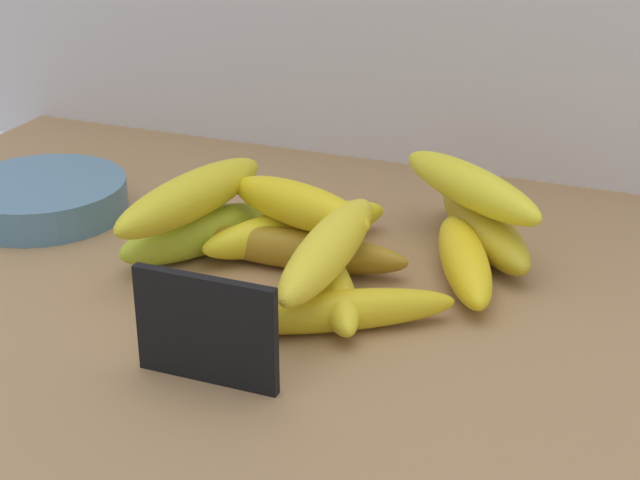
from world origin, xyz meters
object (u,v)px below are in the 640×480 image
banana_1 (332,288)px  banana_6 (464,260)px  banana_4 (298,249)px  banana_5 (198,233)px  banana_3 (297,229)px  banana_8 (299,205)px  banana_7 (328,248)px  chalkboard_sign (206,333)px  banana_9 (471,186)px  banana_10 (191,196)px  banana_2 (484,227)px  fruit_bowl (43,198)px  banana_0 (332,311)px

banana_1 → banana_6: bearing=44.6°
banana_4 → banana_5: banana_5 is taller
banana_3 → banana_8: banana_8 is taller
banana_5 → banana_6: size_ratio=0.94×
banana_7 → chalkboard_sign: bearing=-107.5°
banana_3 → banana_9: (14.77, 5.66, 4.31)cm
banana_3 → banana_4: size_ratio=0.94×
banana_3 → banana_6: 16.03cm
banana_8 → banana_10: banana_10 is taller
banana_2 → banana_9: 4.40cm
banana_4 → banana_8: size_ratio=1.31×
chalkboard_sign → fruit_bowl: size_ratio=0.66×
banana_1 → banana_3: 11.81cm
banana_0 → banana_7: banana_7 is taller
chalkboard_sign → banana_3: 23.27cm
banana_4 → banana_10: 10.56cm
banana_1 → banana_4: size_ratio=0.75×
banana_4 → banana_5: bearing=-175.6°
banana_6 → banana_7: size_ratio=0.85×
banana_0 → banana_3: size_ratio=1.06×
banana_8 → banana_4: bearing=-76.5°
chalkboard_sign → banana_10: 20.33cm
chalkboard_sign → banana_8: bearing=93.6°
banana_6 → banana_9: 7.78cm
banana_0 → banana_5: (-16.42, 8.57, 0.45)cm
fruit_bowl → banana_5: 19.21cm
banana_1 → banana_3: bearing=127.1°
banana_3 → banana_5: bearing=-151.2°
banana_7 → banana_8: 9.01cm
banana_6 → banana_9: size_ratio=0.92×
banana_4 → banana_9: 16.71cm
banana_2 → banana_4: (-14.47, -9.99, -0.37)cm
banana_7 → banana_4: bearing=130.7°
chalkboard_sign → banana_4: 19.53cm
banana_5 → banana_6: 24.25cm
banana_10 → banana_5: bearing=101.8°
fruit_bowl → banana_1: (34.06, -7.87, 0.02)cm
banana_2 → banana_5: banana_2 is taller
banana_3 → banana_7: size_ratio=0.95×
banana_9 → chalkboard_sign: bearing=-112.8°
banana_3 → banana_1: bearing=-52.9°
chalkboard_sign → banana_9: 31.24cm
chalkboard_sign → banana_4: bearing=93.1°
chalkboard_sign → banana_6: chalkboard_sign is taller
banana_1 → banana_5: bearing=161.5°
fruit_bowl → banana_7: banana_7 is taller
banana_0 → banana_9: 20.19cm
banana_2 → chalkboard_sign: bearing=-114.5°
banana_4 → banana_10: (-9.31, -2.09, 4.51)cm
banana_6 → banana_7: bearing=-135.1°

